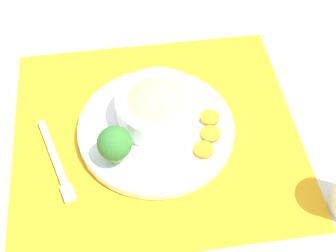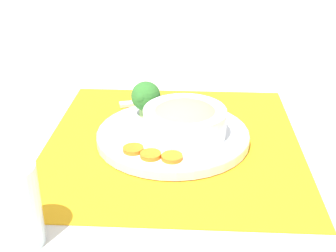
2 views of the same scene
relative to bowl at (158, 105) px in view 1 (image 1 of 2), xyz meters
The scene contains 9 objects.
ground_plane 0.06m from the bowl, 65.71° to the left, with size 4.00×4.00×0.00m, color beige.
placemat 0.05m from the bowl, 65.71° to the left, with size 0.56×0.52×0.00m.
plate 0.04m from the bowl, 65.71° to the left, with size 0.28×0.28×0.02m.
bowl is the anchor object (origin of this frame).
broccoli_floret 0.11m from the bowl, 38.82° to the left, with size 0.06×0.06×0.07m.
carrot_slice_near 0.11m from the bowl, 122.53° to the left, with size 0.04×0.04×0.01m.
carrot_slice_middle 0.11m from the bowl, 142.11° to the left, with size 0.04×0.04×0.01m.
carrot_slice_far 0.10m from the bowl, 163.25° to the left, with size 0.04×0.04×0.01m.
fork 0.20m from the bowl, 17.49° to the left, with size 0.05×0.18×0.01m.
Camera 1 is at (0.10, 0.51, 0.69)m, focal length 50.00 mm.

